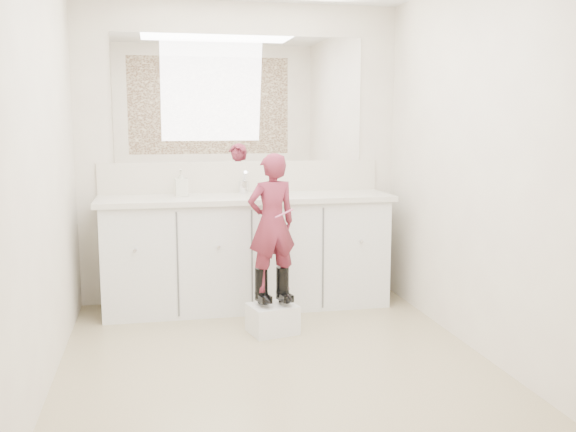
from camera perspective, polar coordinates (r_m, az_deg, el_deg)
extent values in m
plane|color=#948061|center=(4.05, -1.11, -12.83)|extent=(3.00, 3.00, 0.00)
plane|color=beige|center=(5.26, -4.19, 5.52)|extent=(2.60, 0.00, 2.60)
plane|color=beige|center=(2.33, 5.64, 1.73)|extent=(2.60, 0.00, 2.60)
plane|color=beige|center=(3.76, -21.05, 3.79)|extent=(0.00, 3.00, 3.00)
plane|color=beige|center=(4.22, 16.53, 4.46)|extent=(0.00, 3.00, 3.00)
cube|color=silver|center=(5.09, -3.68, -3.38)|extent=(2.20, 0.55, 0.85)
cube|color=beige|center=(5.00, -3.71, 1.58)|extent=(2.28, 0.58, 0.04)
cube|color=beige|center=(5.26, -4.14, 3.50)|extent=(2.28, 0.03, 0.25)
cube|color=white|center=(5.24, -4.22, 10.33)|extent=(2.00, 0.02, 1.00)
cube|color=#472819|center=(2.33, 5.73, 12.83)|extent=(2.00, 0.01, 1.20)
cylinder|color=silver|center=(5.15, -3.97, 2.57)|extent=(0.08, 0.08, 0.10)
imported|color=beige|center=(4.98, -1.26, 2.38)|extent=(0.13, 0.13, 0.10)
imported|color=beige|center=(5.01, -9.49, 2.92)|extent=(0.10, 0.10, 0.21)
cube|color=silver|center=(4.53, -1.38, -9.12)|extent=(0.36, 0.33, 0.20)
imported|color=#B4374F|center=(4.39, -1.46, -0.60)|extent=(0.39, 0.30, 0.95)
cylinder|color=#DD5689|center=(4.32, -0.36, 0.23)|extent=(0.13, 0.04, 0.06)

